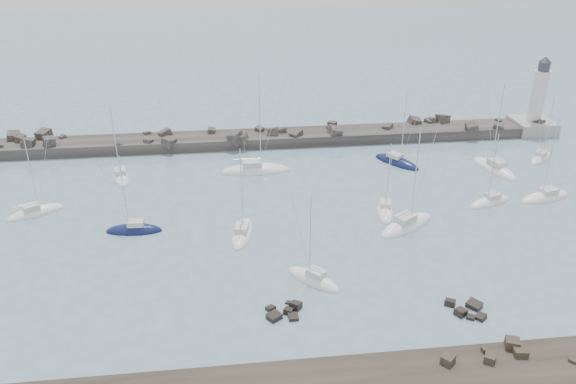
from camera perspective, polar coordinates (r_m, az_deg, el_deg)
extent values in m
plane|color=slate|center=(65.41, 2.42, -7.04)|extent=(400.00, 400.00, 0.00)
cube|color=black|center=(56.62, 22.47, -14.63)|extent=(1.43, 1.63, 0.63)
cube|color=black|center=(53.58, 15.95, -16.02)|extent=(1.52, 1.50, 0.74)
cube|color=black|center=(57.75, 26.95, -14.99)|extent=(0.81, 0.82, 0.27)
cube|color=black|center=(55.77, 19.35, -14.87)|extent=(0.56, 0.61, 0.40)
cube|color=black|center=(56.93, 21.83, -14.08)|extent=(1.58, 1.54, 0.87)
cube|color=black|center=(54.91, 19.83, -15.52)|extent=(1.42, 1.50, 0.69)
cube|color=black|center=(57.07, -1.41, -12.68)|extent=(1.73, 1.70, 1.03)
cube|color=black|center=(58.12, -1.77, -11.83)|extent=(1.19, 1.25, 0.82)
cube|color=black|center=(57.04, 0.52, -12.65)|extent=(1.10, 1.13, 0.76)
cube|color=black|center=(57.63, 0.03, -12.02)|extent=(1.18, 1.16, 0.75)
cube|color=black|center=(59.00, 0.11, -11.27)|extent=(0.92, 0.96, 0.55)
cube|color=black|center=(58.22, 0.79, -11.50)|extent=(1.47, 1.55, 1.07)
cube|color=black|center=(60.01, 17.11, -11.74)|extent=(1.54, 1.52, 1.19)
cube|color=black|center=(61.46, 18.38, -10.93)|extent=(1.86, 1.94, 1.11)
cube|color=black|center=(60.11, 19.00, -11.99)|extent=(1.43, 1.31, 0.95)
cube|color=black|center=(59.89, 18.05, -12.10)|extent=(1.08, 1.06, 0.62)
cube|color=black|center=(60.98, 16.14, -10.76)|extent=(1.42, 1.42, 0.84)
cube|color=#302C2A|center=(98.61, -5.36, 4.94)|extent=(115.00, 6.00, 3.20)
cube|color=#302C2A|center=(101.11, -14.11, 5.74)|extent=(1.63, 1.77, 1.04)
cube|color=#302C2A|center=(106.48, -26.10, 5.00)|extent=(2.57, 2.88, 2.10)
cube|color=#302C2A|center=(106.09, 12.69, 6.94)|extent=(2.59, 2.41, 2.49)
cube|color=#302C2A|center=(98.41, 4.76, 6.02)|extent=(2.63, 2.80, 2.59)
cube|color=#302C2A|center=(99.52, -7.79, 6.07)|extent=(1.61, 1.54, 1.62)
cube|color=#302C2A|center=(107.71, 15.41, 7.11)|extent=(2.73, 2.76, 2.30)
cube|color=#302C2A|center=(100.59, -23.09, 4.69)|extent=(2.48, 2.47, 1.79)
cube|color=#302C2A|center=(101.49, 4.52, 6.84)|extent=(1.87, 1.83, 1.24)
cube|color=#302C2A|center=(96.17, -12.01, 4.95)|extent=(2.82, 2.63, 1.99)
cube|color=#302C2A|center=(105.03, 18.15, 6.31)|extent=(2.37, 2.37, 2.24)
cube|color=#302C2A|center=(97.71, -1.52, 6.05)|extent=(2.35, 2.17, 2.24)
cube|color=#302C2A|center=(100.04, -12.34, 5.81)|extent=(2.73, 2.28, 2.02)
cube|color=#302C2A|center=(97.22, -13.97, 4.99)|extent=(1.86, 1.92, 1.16)
cube|color=#302C2A|center=(102.36, 10.09, 6.44)|extent=(2.40, 2.27, 1.62)
cube|color=#302C2A|center=(100.88, 4.35, 6.42)|extent=(1.50, 1.58, 1.07)
cube|color=#302C2A|center=(102.79, -24.96, 4.42)|extent=(2.41, 2.31, 2.16)
cube|color=#302C2A|center=(97.52, -16.86, 4.50)|extent=(1.57, 1.57, 1.48)
cube|color=#302C2A|center=(107.60, 20.55, 6.18)|extent=(2.20, 2.12, 1.65)
cube|color=#302C2A|center=(112.02, 23.93, 6.47)|extent=(1.95, 1.84, 1.45)
cube|color=#302C2A|center=(99.60, -2.89, 6.30)|extent=(1.79, 1.98, 1.49)
cube|color=#302C2A|center=(104.82, -23.57, 5.39)|extent=(2.73, 3.01, 1.79)
cube|color=#302C2A|center=(102.06, -24.86, 4.42)|extent=(2.06, 2.32, 2.51)
cube|color=#302C2A|center=(104.61, -25.54, 4.91)|extent=(2.06, 2.08, 1.88)
cube|color=#302C2A|center=(107.13, 14.14, 6.94)|extent=(2.13, 2.14, 1.34)
cube|color=#302C2A|center=(95.79, -4.63, 5.38)|extent=(2.41, 2.18, 2.16)
cube|color=#302C2A|center=(98.98, -0.59, 6.10)|extent=(1.90, 1.55, 1.87)
cube|color=#302C2A|center=(107.17, 14.48, 7.06)|extent=(1.31, 1.33, 1.26)
cube|color=#302C2A|center=(111.46, 20.56, 6.74)|extent=(1.13, 1.31, 1.03)
cube|color=#302C2A|center=(101.43, -22.91, 4.31)|extent=(1.58, 1.50, 1.14)
cube|color=#302C2A|center=(97.38, 0.83, 5.91)|extent=(2.75, 2.77, 1.74)
cube|color=#302C2A|center=(95.64, -5.38, 5.51)|extent=(3.29, 3.05, 2.68)
cube|color=#302C2A|center=(112.08, 24.12, 6.32)|extent=(2.25, 2.53, 1.86)
cube|color=#302C2A|center=(103.72, -21.89, 5.17)|extent=(1.36, 1.39, 1.04)
cube|color=gray|center=(113.27, 23.52, 6.01)|extent=(7.00, 7.00, 3.00)
cylinder|color=silver|center=(111.56, 24.07, 8.89)|extent=(2.50, 2.50, 9.00)
cylinder|color=silver|center=(110.48, 24.49, 11.07)|extent=(3.20, 3.20, 0.25)
cylinder|color=#363C41|center=(110.29, 24.58, 11.50)|extent=(2.00, 2.00, 1.60)
cone|color=#363C41|center=(110.02, 24.70, 12.15)|extent=(2.20, 2.20, 1.00)
ellipsoid|color=white|center=(82.44, -24.26, -2.01)|extent=(7.51, 5.53, 1.91)
cube|color=silver|center=(81.90, -24.65, -1.39)|extent=(2.51, 2.28, 0.62)
cylinder|color=silver|center=(80.18, -24.61, 1.73)|extent=(0.11, 0.11, 9.89)
cylinder|color=silver|center=(81.60, -25.07, -1.12)|extent=(2.61, 1.49, 0.09)
ellipsoid|color=white|center=(89.40, -16.63, 1.48)|extent=(4.32, 8.11, 2.04)
cube|color=silver|center=(88.57, -16.70, 2.08)|extent=(2.07, 2.50, 0.67)
cylinder|color=silver|center=(87.72, -17.18, 5.25)|extent=(0.11, 0.11, 10.46)
cylinder|color=silver|center=(87.83, -16.71, 2.32)|extent=(0.89, 3.02, 0.10)
ellipsoid|color=#101844|center=(73.74, -15.36, -3.85)|extent=(7.19, 2.68, 1.97)
cube|color=silver|center=(73.10, -15.20, -3.05)|extent=(2.07, 1.56, 0.68)
cylinder|color=silver|center=(71.32, -16.33, 0.04)|extent=(0.12, 0.12, 9.52)
cylinder|color=silver|center=(72.69, -14.88, -2.61)|extent=(2.82, 0.30, 0.10)
ellipsoid|color=white|center=(70.67, -4.65, -4.30)|extent=(3.95, 8.03, 2.00)
cube|color=silver|center=(69.75, -4.73, -3.63)|extent=(1.97, 2.43, 0.65)
cylinder|color=silver|center=(68.34, -4.74, 0.33)|extent=(0.11, 0.11, 10.39)
cylinder|color=silver|center=(68.99, -4.83, -3.41)|extent=(0.74, 3.03, 0.09)
ellipsoid|color=white|center=(87.78, -3.31, 2.13)|extent=(10.67, 3.37, 2.52)
cube|color=silver|center=(87.17, -3.68, 2.98)|extent=(3.00, 2.17, 0.75)
cylinder|color=silver|center=(84.78, -2.87, 7.25)|extent=(0.13, 0.13, 14.37)
cylinder|color=silver|center=(86.88, -4.19, 3.38)|extent=(4.26, 0.14, 0.11)
ellipsoid|color=white|center=(62.15, 2.60, -8.98)|extent=(6.29, 6.41, 1.95)
cube|color=silver|center=(61.32, 2.88, -8.20)|extent=(2.33, 2.34, 0.68)
cylinder|color=silver|center=(59.45, 2.28, -4.49)|extent=(0.12, 0.12, 9.25)
cylinder|color=silver|center=(60.73, 3.26, -7.87)|extent=(1.97, 2.04, 0.10)
ellipsoid|color=white|center=(76.75, 9.82, -1.99)|extent=(3.61, 7.16, 1.87)
cube|color=silver|center=(76.54, 9.87, -1.13)|extent=(1.78, 2.18, 0.63)
cylinder|color=silver|center=(73.87, 10.16, 1.52)|extent=(0.11, 0.11, 9.26)
cylinder|color=silver|center=(76.70, 9.89, -0.58)|extent=(0.70, 2.69, 0.09)
ellipsoid|color=white|center=(73.76, 11.94, -3.43)|extent=(9.23, 7.35, 2.37)
cube|color=silver|center=(72.77, 11.81, -2.60)|extent=(3.15, 2.94, 0.77)
cylinder|color=silver|center=(71.08, 12.85, 1.80)|extent=(0.13, 0.13, 12.36)
cylinder|color=silver|center=(71.98, 11.54, -2.26)|extent=(3.14, 2.08, 0.11)
ellipsoid|color=#101844|center=(92.27, 10.98, 2.91)|extent=(7.09, 8.27, 2.09)
cube|color=silver|center=(92.03, 10.84, 3.69)|extent=(2.76, 2.89, 0.66)
cylinder|color=silver|center=(89.57, 11.68, 6.63)|extent=(0.11, 0.11, 11.31)
cylinder|color=silver|center=(92.11, 10.58, 4.14)|extent=(2.08, 2.74, 0.09)
ellipsoid|color=white|center=(82.80, 19.80, -1.05)|extent=(7.29, 4.41, 1.87)
cube|color=silver|center=(82.56, 20.08, -0.32)|extent=(2.31, 1.99, 0.62)
cylinder|color=silver|center=(80.18, 20.11, 2.36)|extent=(0.11, 0.11, 9.41)
cylinder|color=silver|center=(82.66, 20.38, 0.11)|extent=(2.65, 1.03, 0.09)
ellipsoid|color=white|center=(93.98, 20.15, 2.16)|extent=(5.37, 9.82, 2.39)
cube|color=silver|center=(93.14, 20.47, 2.84)|extent=(2.54, 3.05, 0.76)
cylinder|color=silver|center=(91.93, 20.55, 6.53)|extent=(0.13, 0.13, 12.67)
cylinder|color=silver|center=(92.45, 20.80, 3.09)|extent=(1.13, 3.64, 0.11)
ellipsoid|color=white|center=(87.17, 24.64, -0.56)|extent=(8.61, 4.50, 2.01)
cube|color=silver|center=(86.98, 24.98, 0.16)|extent=(2.64, 2.18, 0.62)
cylinder|color=silver|center=(84.28, 25.13, 3.26)|extent=(0.11, 0.11, 11.12)
cylinder|color=silver|center=(87.15, 25.32, 0.56)|extent=(3.22, 0.89, 0.09)
ellipsoid|color=white|center=(101.12, 24.27, 3.10)|extent=(6.60, 6.22, 1.90)
cube|color=silver|center=(100.41, 24.32, 3.64)|extent=(2.38, 2.34, 0.65)
cylinder|color=silver|center=(99.81, 24.95, 6.08)|extent=(0.11, 0.11, 9.36)
cylinder|color=silver|center=(99.76, 24.29, 3.88)|extent=(2.13, 1.92, 0.09)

